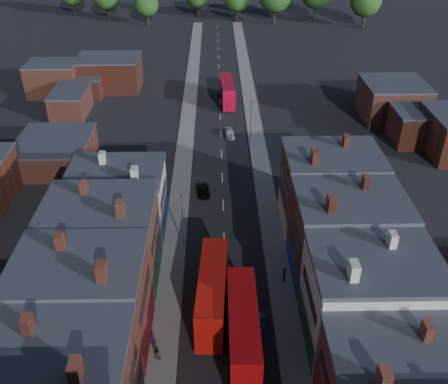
{
  "coord_description": "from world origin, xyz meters",
  "views": [
    {
      "loc": [
        -1.0,
        -20.63,
        40.28
      ],
      "look_at": [
        0.0,
        33.18,
        6.57
      ],
      "focal_mm": 40.0,
      "sensor_mm": 36.0,
      "label": 1
    }
  ],
  "objects_px": {
    "bus_2": "(227,91)",
    "bus_0": "(212,292)",
    "car_3": "(230,134)",
    "ped_1": "(156,353)",
    "car_1": "(260,325)",
    "car_2": "(204,191)",
    "ped_3": "(284,274)",
    "bus_1": "(243,329)"
  },
  "relations": [
    {
      "from": "car_1",
      "to": "bus_2",
      "type": "bearing_deg",
      "value": 98.8
    },
    {
      "from": "car_1",
      "to": "car_3",
      "type": "distance_m",
      "value": 46.68
    },
    {
      "from": "car_1",
      "to": "ped_3",
      "type": "distance_m",
      "value": 8.13
    },
    {
      "from": "bus_2",
      "to": "bus_0",
      "type": "bearing_deg",
      "value": -96.12
    },
    {
      "from": "car_1",
      "to": "ped_1",
      "type": "distance_m",
      "value": 11.16
    },
    {
      "from": "bus_0",
      "to": "ped_1",
      "type": "relative_size",
      "value": 7.79
    },
    {
      "from": "car_2",
      "to": "car_1",
      "type": "bearing_deg",
      "value": -82.16
    },
    {
      "from": "bus_2",
      "to": "car_3",
      "type": "xyz_separation_m",
      "value": [
        0.11,
        -16.41,
        -2.06
      ]
    },
    {
      "from": "car_3",
      "to": "ped_3",
      "type": "distance_m",
      "value": 39.66
    },
    {
      "from": "car_1",
      "to": "ped_3",
      "type": "relative_size",
      "value": 1.81
    },
    {
      "from": "car_1",
      "to": "car_2",
      "type": "bearing_deg",
      "value": 110.4
    },
    {
      "from": "car_1",
      "to": "car_2",
      "type": "xyz_separation_m",
      "value": [
        -6.37,
        26.74,
        -0.01
      ]
    },
    {
      "from": "bus_2",
      "to": "car_2",
      "type": "relative_size",
      "value": 2.96
    },
    {
      "from": "car_2",
      "to": "bus_0",
      "type": "bearing_deg",
      "value": -92.25
    },
    {
      "from": "bus_1",
      "to": "ped_3",
      "type": "distance_m",
      "value": 11.58
    },
    {
      "from": "ped_1",
      "to": "car_3",
      "type": "bearing_deg",
      "value": -87.31
    },
    {
      "from": "bus_2",
      "to": "ped_1",
      "type": "bearing_deg",
      "value": -100.54
    },
    {
      "from": "bus_2",
      "to": "car_1",
      "type": "distance_m",
      "value": 63.13
    },
    {
      "from": "car_3",
      "to": "ped_1",
      "type": "bearing_deg",
      "value": -105.6
    },
    {
      "from": "bus_0",
      "to": "car_1",
      "type": "bearing_deg",
      "value": -23.3
    },
    {
      "from": "bus_1",
      "to": "car_2",
      "type": "xyz_separation_m",
      "value": [
        -4.4,
        29.45,
        -2.4
      ]
    },
    {
      "from": "bus_2",
      "to": "bus_1",
      "type": "bearing_deg",
      "value": -93.28
    },
    {
      "from": "car_3",
      "to": "ped_1",
      "type": "distance_m",
      "value": 51.16
    },
    {
      "from": "bus_1",
      "to": "car_3",
      "type": "xyz_separation_m",
      "value": [
        0.11,
        49.36,
        -2.37
      ]
    },
    {
      "from": "car_3",
      "to": "ped_3",
      "type": "xyz_separation_m",
      "value": [
        5.3,
        -39.3,
        0.48
      ]
    },
    {
      "from": "bus_2",
      "to": "car_1",
      "type": "height_order",
      "value": "bus_2"
    },
    {
      "from": "ped_1",
      "to": "ped_3",
      "type": "distance_m",
      "value": 17.83
    },
    {
      "from": "ped_1",
      "to": "car_2",
      "type": "bearing_deg",
      "value": -85.29
    },
    {
      "from": "car_2",
      "to": "ped_3",
      "type": "height_order",
      "value": "ped_3"
    },
    {
      "from": "car_2",
      "to": "car_3",
      "type": "height_order",
      "value": "car_3"
    },
    {
      "from": "bus_1",
      "to": "ped_3",
      "type": "height_order",
      "value": "bus_1"
    },
    {
      "from": "bus_1",
      "to": "bus_0",
      "type": "bearing_deg",
      "value": 119.99
    },
    {
      "from": "bus_1",
      "to": "car_3",
      "type": "distance_m",
      "value": 49.41
    },
    {
      "from": "car_1",
      "to": "car_3",
      "type": "relative_size",
      "value": 0.86
    },
    {
      "from": "bus_0",
      "to": "car_3",
      "type": "height_order",
      "value": "bus_0"
    },
    {
      "from": "car_3",
      "to": "ped_3",
      "type": "relative_size",
      "value": 2.1
    },
    {
      "from": "bus_0",
      "to": "car_1",
      "type": "height_order",
      "value": "bus_0"
    },
    {
      "from": "bus_2",
      "to": "car_3",
      "type": "distance_m",
      "value": 16.54
    },
    {
      "from": "bus_0",
      "to": "ped_1",
      "type": "bearing_deg",
      "value": -127.82
    },
    {
      "from": "bus_0",
      "to": "car_1",
      "type": "relative_size",
      "value": 3.8
    },
    {
      "from": "car_1",
      "to": "car_2",
      "type": "distance_m",
      "value": 27.49
    },
    {
      "from": "bus_2",
      "to": "car_2",
      "type": "height_order",
      "value": "bus_2"
    }
  ]
}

